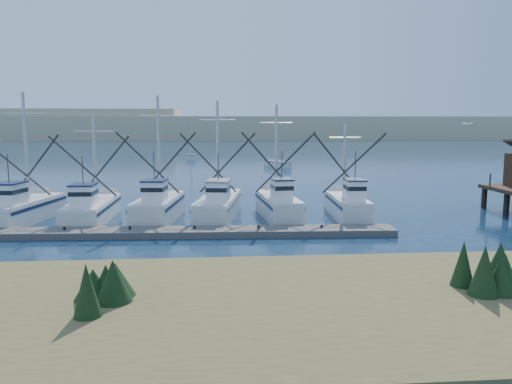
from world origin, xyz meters
TOP-DOWN VIEW (x-y plane):
  - ground at (0.00, 0.00)m, footprint 500.00×500.00m
  - shore_bank at (-8.00, -10.00)m, footprint 40.00×10.00m
  - floating_dock at (-7.96, 6.66)m, footprint 31.18×3.31m
  - dune_ridge at (0.00, 210.00)m, footprint 360.00×60.00m
  - trawler_fleet at (-8.14, 11.70)m, footprint 30.19×9.44m
  - sailboat_near at (6.31, 55.00)m, footprint 3.82×6.65m
  - sailboat_far at (-8.35, 73.75)m, footprint 1.99×5.21m
  - flying_gull at (12.44, 7.06)m, footprint 1.14×0.21m

SIDE VIEW (x-z plane):
  - ground at x=0.00m, z-range 0.00..0.00m
  - floating_dock at x=-7.96m, z-range 0.00..0.42m
  - sailboat_near at x=6.31m, z-range -3.56..4.54m
  - sailboat_far at x=-8.35m, z-range -3.54..4.56m
  - shore_bank at x=-8.00m, z-range 0.00..1.60m
  - trawler_fleet at x=-8.14m, z-range -3.62..5.55m
  - dune_ridge at x=0.00m, z-range 0.00..10.00m
  - flying_gull at x=12.44m, z-range 6.80..7.01m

